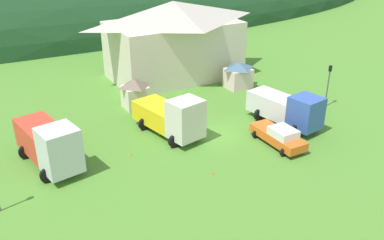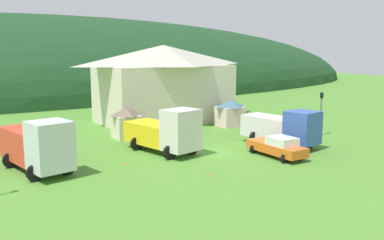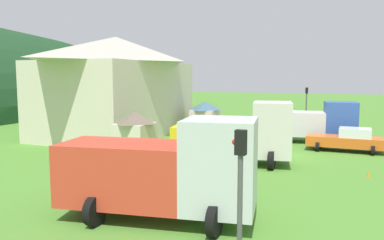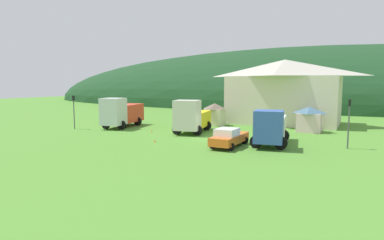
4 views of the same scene
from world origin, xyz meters
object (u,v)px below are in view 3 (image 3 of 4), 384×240
box_truck_blue (315,122)px  service_pickup_orange (347,140)px  traffic_light_east (306,105)px  traffic_light_west (240,199)px  play_shed_cream (135,133)px  flatbed_truck_yellow (242,135)px  play_shed_pink (205,117)px  traffic_cone_near_pickup (368,177)px  depot_building (117,85)px  tow_truck_silver (168,169)px  traffic_cone_mid_row (246,185)px

box_truck_blue → service_pickup_orange: 3.98m
traffic_light_east → traffic_light_west: bearing=-176.5°
play_shed_cream → flatbed_truck_yellow: flatbed_truck_yellow is taller
play_shed_pink → service_pickup_orange: play_shed_pink is taller
play_shed_pink → traffic_cone_near_pickup: (-11.89, -13.57, -1.48)m
traffic_cone_near_pickup → flatbed_truck_yellow: bearing=87.2°
depot_building → tow_truck_silver: bearing=-141.9°
tow_truck_silver → traffic_cone_near_pickup: (9.57, -6.93, -1.89)m
play_shed_pink → box_truck_blue: box_truck_blue is taller
tow_truck_silver → service_pickup_orange: size_ratio=1.42×
service_pickup_orange → traffic_light_west: (-20.61, 1.99, 1.65)m
flatbed_truck_yellow → traffic_light_east: traffic_light_east is taller
play_shed_pink → flatbed_truck_yellow: size_ratio=0.40×
tow_truck_silver → flatbed_truck_yellow: size_ratio=1.01×
play_shed_pink → play_shed_cream: bearing=177.7°
depot_building → traffic_cone_mid_row: bearing=-128.0°
traffic_light_west → traffic_cone_mid_row: 10.19m
play_shed_cream → depot_building: bearing=40.0°
play_shed_pink → traffic_cone_mid_row: (-15.94, -8.10, -1.48)m
depot_building → traffic_cone_mid_row: (-11.63, -14.90, -4.47)m
depot_building → traffic_cone_mid_row: depot_building is taller
depot_building → tow_truck_silver: depot_building is taller
depot_building → play_shed_pink: 8.59m
play_shed_cream → traffic_light_west: size_ratio=0.72×
traffic_light_west → play_shed_cream: bearing=38.5°
play_shed_pink → traffic_light_east: (4.31, -8.61, 1.08)m
box_truck_blue → traffic_light_west: (-23.62, -0.47, 0.82)m
flatbed_truck_yellow → traffic_cone_near_pickup: bearing=-13.9°
play_shed_pink → traffic_cone_near_pickup: bearing=-131.2°
play_shed_pink → box_truck_blue: 10.16m
tow_truck_silver → traffic_cone_mid_row: size_ratio=16.11×
play_shed_cream → traffic_light_east: traffic_light_east is taller
traffic_light_west → tow_truck_silver: bearing=42.9°
flatbed_truck_yellow → box_truck_blue: bearing=60.0°
traffic_cone_near_pickup → traffic_light_west: bearing=167.1°
depot_building → traffic_light_west: depot_building is taller
tow_truck_silver → traffic_light_west: 5.61m
flatbed_truck_yellow → traffic_cone_mid_row: size_ratio=15.96×
traffic_cone_mid_row → service_pickup_orange: bearing=-21.5°
traffic_cone_mid_row → flatbed_truck_yellow: bearing=18.1°
service_pickup_orange → traffic_light_west: traffic_light_west is taller
play_shed_cream → traffic_light_west: 17.55m
tow_truck_silver → box_truck_blue: 19.82m
flatbed_truck_yellow → service_pickup_orange: flatbed_truck_yellow is taller
box_truck_blue → traffic_light_east: bearing=93.3°
traffic_light_east → traffic_cone_mid_row: size_ratio=9.15×
play_shed_pink → service_pickup_orange: 13.40m
box_truck_blue → traffic_cone_mid_row: (-14.02, 1.87, -1.66)m
service_pickup_orange → traffic_cone_near_pickup: 7.10m
service_pickup_orange → play_shed_cream: bearing=-151.2°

